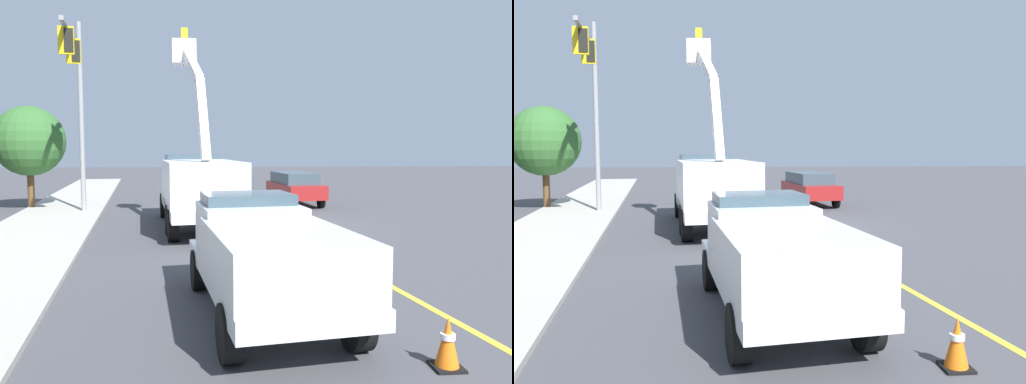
% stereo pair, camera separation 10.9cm
% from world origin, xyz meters
% --- Properties ---
extents(ground, '(120.00, 120.00, 0.00)m').
position_xyz_m(ground, '(0.00, 0.00, 0.00)').
color(ground, '#47474C').
extents(sidewalk_far_side, '(59.92, 11.90, 0.12)m').
position_xyz_m(sidewalk_far_side, '(-1.22, 8.67, 0.06)').
color(sidewalk_far_side, '#B2ADA3').
rests_on(sidewalk_far_side, ground).
extents(lane_centre_stripe, '(49.54, 7.11, 0.01)m').
position_xyz_m(lane_centre_stripe, '(0.00, 0.00, 0.00)').
color(lane_centre_stripe, yellow).
rests_on(lane_centre_stripe, ground).
extents(utility_bucket_truck, '(8.47, 3.62, 7.56)m').
position_xyz_m(utility_bucket_truck, '(0.52, 3.22, 1.62)').
color(utility_bucket_truck, white).
rests_on(utility_bucket_truck, ground).
extents(service_pickup_truck, '(5.84, 2.86, 2.06)m').
position_xyz_m(service_pickup_truck, '(-9.80, 1.77, 1.12)').
color(service_pickup_truck, silver).
rests_on(service_pickup_truck, ground).
extents(passing_minivan, '(5.02, 2.55, 1.69)m').
position_xyz_m(passing_minivan, '(7.38, -1.67, 0.97)').
color(passing_minivan, maroon).
rests_on(passing_minivan, ground).
extents(traffic_cone_leading, '(0.40, 0.40, 0.72)m').
position_xyz_m(traffic_cone_leading, '(-12.18, -0.46, 0.35)').
color(traffic_cone_leading, black).
rests_on(traffic_cone_leading, ground).
extents(traffic_cone_mid_front, '(0.40, 0.40, 0.70)m').
position_xyz_m(traffic_cone_mid_front, '(-4.26, 0.48, 0.35)').
color(traffic_cone_mid_front, black).
rests_on(traffic_cone_mid_front, ground).
extents(traffic_cone_mid_rear, '(0.40, 0.40, 0.73)m').
position_xyz_m(traffic_cone_mid_rear, '(4.97, 1.64, 0.36)').
color(traffic_cone_mid_rear, black).
rests_on(traffic_cone_mid_rear, ground).
extents(traffic_signal_mast, '(5.37, 0.98, 8.55)m').
position_xyz_m(traffic_signal_mast, '(3.42, 8.29, 5.61)').
color(traffic_signal_mast, gray).
rests_on(traffic_signal_mast, ground).
extents(street_tree_right, '(3.37, 3.37, 4.99)m').
position_xyz_m(street_tree_right, '(6.52, 11.40, 3.30)').
color(street_tree_right, brown).
rests_on(street_tree_right, ground).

